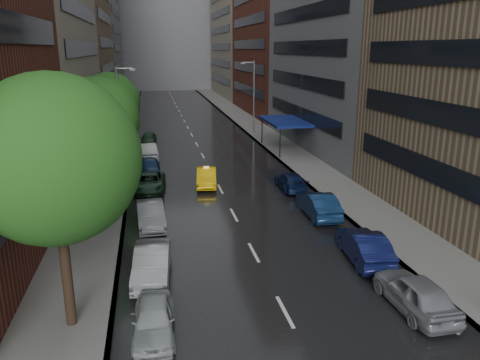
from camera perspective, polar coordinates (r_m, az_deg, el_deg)
name	(u,v)px	position (r m, az deg, el deg)	size (l,w,h in m)	color
road	(189,130)	(63.79, -6.23, 6.11)	(14.00, 140.00, 0.01)	black
sidewalk_left	(121,131)	(63.68, -14.36, 5.75)	(4.00, 140.00, 0.15)	gray
sidewalk_right	(254,127)	(65.13, 1.73, 6.45)	(4.00, 140.00, 0.15)	gray
buildings_left	(71,8)	(72.34, -19.92, 19.15)	(8.00, 108.00, 38.00)	maroon
buildings_right	(285,17)	(72.38, 5.51, 19.21)	(8.05, 109.10, 36.00)	#937A5B
building_far	(165,27)	(130.89, -9.17, 17.97)	(40.00, 14.00, 32.00)	slate
tree_near	(54,160)	(18.02, -21.73, 2.30)	(6.24, 6.24, 9.94)	#382619
tree_mid	(97,119)	(32.80, -17.03, 7.13)	(5.60, 5.60, 8.92)	#382619
tree_far	(110,102)	(44.49, -15.56, 9.09)	(5.41, 5.41, 8.61)	#382619
taxi	(206,177)	(37.45, -4.11, 0.36)	(1.52, 4.35, 1.43)	yellow
parked_cars_left	(150,186)	(35.65, -10.93, -0.70)	(2.61, 41.68, 1.55)	#A5AAAE
parked_cars_right	(339,224)	(28.00, 12.00, -5.26)	(2.15, 22.40, 1.61)	gray
street_lamp_left	(120,115)	(43.14, -14.42, 7.63)	(1.74, 0.22, 9.00)	gray
street_lamp_right	(253,96)	(59.38, 1.62, 10.23)	(1.74, 0.22, 9.00)	gray
awning	(285,121)	(50.30, 5.52, 7.13)	(4.00, 8.00, 3.12)	navy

